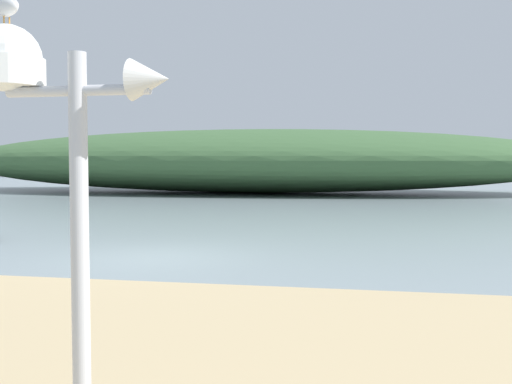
{
  "coord_description": "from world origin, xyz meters",
  "views": [
    {
      "loc": [
        4.83,
        -12.78,
        2.2
      ],
      "look_at": [
        1.61,
        3.95,
        1.31
      ],
      "focal_mm": 41.67,
      "sensor_mm": 36.0,
      "label": 1
    }
  ],
  "objects": [
    {
      "name": "mast_structure",
      "position": [
        2.67,
        -9.2,
        2.57
      ],
      "size": [
        1.36,
        0.48,
        2.9
      ],
      "color": "silver",
      "rests_on": "beach_sand"
    },
    {
      "name": "distant_hill",
      "position": [
        -3.67,
        28.58,
        2.22
      ],
      "size": [
        44.93,
        14.56,
        4.44
      ],
      "primitive_type": "ellipsoid",
      "color": "#3D6038",
      "rests_on": "ground"
    },
    {
      "name": "ground_plane",
      "position": [
        0.0,
        0.0,
        0.0
      ],
      "size": [
        120.0,
        120.0,
        0.0
      ],
      "primitive_type": "plane",
      "color": "gray"
    },
    {
      "name": "seagull_on_radar",
      "position": [
        2.45,
        -9.2,
        3.23
      ],
      "size": [
        0.3,
        0.18,
        0.22
      ],
      "color": "orange",
      "rests_on": "mast_structure"
    }
  ]
}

